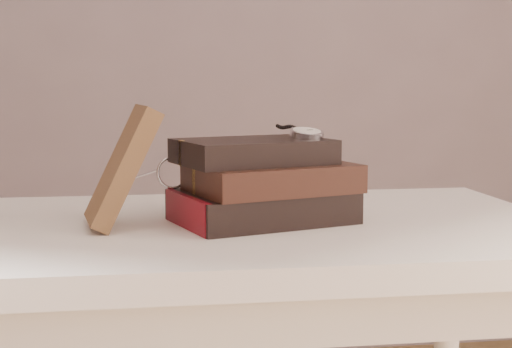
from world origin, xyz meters
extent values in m
cube|color=white|center=(0.00, 0.35, 0.73)|extent=(1.00, 0.60, 0.04)
cube|color=white|center=(0.00, 0.35, 0.67)|extent=(0.88, 0.49, 0.08)
cube|color=black|center=(0.03, 0.34, 0.77)|extent=(0.30, 0.25, 0.05)
cube|color=beige|center=(0.03, 0.34, 0.77)|extent=(0.29, 0.23, 0.04)
cube|color=gold|center=(-0.10, 0.33, 0.77)|extent=(0.01, 0.01, 0.05)
cube|color=maroon|center=(-0.09, 0.30, 0.77)|extent=(0.06, 0.16, 0.05)
cube|color=black|center=(0.04, 0.34, 0.82)|extent=(0.28, 0.23, 0.04)
cube|color=beige|center=(0.05, 0.34, 0.82)|extent=(0.27, 0.22, 0.03)
cube|color=gold|center=(-0.08, 0.33, 0.82)|extent=(0.01, 0.01, 0.04)
cube|color=black|center=(0.02, 0.35, 0.86)|extent=(0.26, 0.22, 0.04)
cube|color=beige|center=(0.02, 0.35, 0.86)|extent=(0.25, 0.20, 0.03)
cube|color=gold|center=(-0.10, 0.34, 0.86)|extent=(0.01, 0.01, 0.04)
cube|color=#482F1B|center=(-0.18, 0.33, 0.84)|extent=(0.13, 0.13, 0.18)
cylinder|color=silver|center=(0.10, 0.35, 0.89)|extent=(0.07, 0.07, 0.02)
cylinder|color=white|center=(0.10, 0.35, 0.89)|extent=(0.06, 0.05, 0.01)
torus|color=silver|center=(0.10, 0.35, 0.89)|extent=(0.06, 0.06, 0.01)
cylinder|color=silver|center=(0.09, 0.38, 0.89)|extent=(0.01, 0.01, 0.01)
cube|color=black|center=(0.10, 0.35, 0.89)|extent=(0.01, 0.01, 0.00)
cube|color=black|center=(0.11, 0.35, 0.89)|extent=(0.01, 0.00, 0.00)
sphere|color=black|center=(0.09, 0.39, 0.89)|extent=(0.01, 0.01, 0.01)
sphere|color=black|center=(0.09, 0.39, 0.89)|extent=(0.01, 0.01, 0.01)
sphere|color=black|center=(0.09, 0.40, 0.89)|extent=(0.01, 0.01, 0.01)
sphere|color=black|center=(0.09, 0.41, 0.89)|extent=(0.01, 0.01, 0.01)
sphere|color=black|center=(0.08, 0.42, 0.89)|extent=(0.01, 0.01, 0.01)
sphere|color=black|center=(0.08, 0.43, 0.89)|extent=(0.01, 0.01, 0.01)
sphere|color=black|center=(0.08, 0.44, 0.89)|extent=(0.01, 0.01, 0.01)
sphere|color=black|center=(0.08, 0.45, 0.89)|extent=(0.01, 0.01, 0.01)
sphere|color=black|center=(0.08, 0.45, 0.89)|extent=(0.01, 0.01, 0.01)
sphere|color=black|center=(0.08, 0.46, 0.89)|extent=(0.01, 0.01, 0.01)
sphere|color=black|center=(0.08, 0.47, 0.89)|extent=(0.01, 0.01, 0.01)
torus|color=silver|center=(-0.11, 0.38, 0.82)|extent=(0.05, 0.03, 0.05)
torus|color=silver|center=(-0.06, 0.40, 0.82)|extent=(0.05, 0.03, 0.05)
cylinder|color=silver|center=(-0.08, 0.39, 0.83)|extent=(0.02, 0.01, 0.00)
cylinder|color=silver|center=(-0.15, 0.43, 0.82)|extent=(0.04, 0.11, 0.03)
cylinder|color=silver|center=(-0.05, 0.46, 0.82)|extent=(0.04, 0.11, 0.03)
camera|label=1|loc=(-0.15, -0.79, 0.97)|focal=52.21mm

